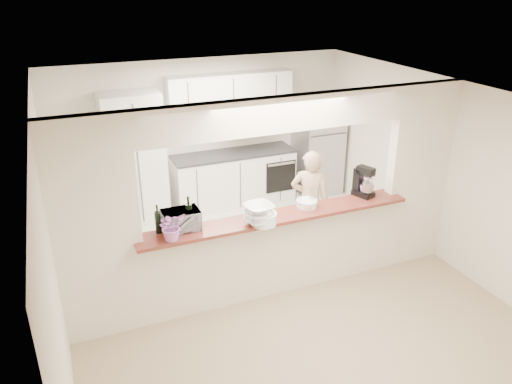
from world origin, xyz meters
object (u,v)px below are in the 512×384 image
refrigerator (318,147)px  stand_mixer (363,183)px  toaster_oven (181,220)px  person (310,202)px

refrigerator → stand_mixer: bearing=-107.3°
toaster_oven → person: size_ratio=0.27×
refrigerator → toaster_oven: 4.14m
refrigerator → stand_mixer: (-0.80, -2.59, 0.42)m
stand_mixer → toaster_oven: bearing=-179.7°
person → toaster_oven: bearing=51.4°
toaster_oven → stand_mixer: (2.40, 0.01, 0.06)m
refrigerator → person: (-1.16, -1.85, -0.10)m
refrigerator → person: 2.18m
toaster_oven → person: 2.22m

